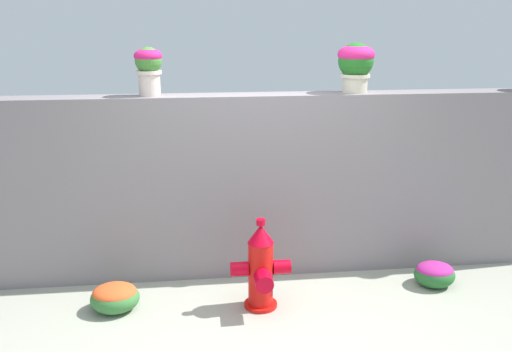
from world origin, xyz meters
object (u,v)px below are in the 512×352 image
at_px(potted_plant_2, 356,62).
at_px(flower_bush_left, 115,296).
at_px(potted_plant_1, 149,66).
at_px(flower_bush_right, 435,273).
at_px(fire_hydrant, 261,269).

xyz_separation_m(potted_plant_2, flower_bush_left, (-2.17, -0.66, -1.85)).
distance_m(potted_plant_1, flower_bush_right, 3.16).
relative_size(potted_plant_2, flower_bush_right, 1.19).
distance_m(potted_plant_2, flower_bush_left, 2.93).
height_order(potted_plant_1, fire_hydrant, potted_plant_1).
relative_size(potted_plant_2, flower_bush_left, 1.09).
bearing_deg(fire_hydrant, potted_plant_2, 38.28).
xyz_separation_m(potted_plant_2, flower_bush_right, (0.67, -0.54, -1.86)).
bearing_deg(flower_bush_right, potted_plant_1, 168.12).
relative_size(potted_plant_1, flower_bush_right, 1.13).
xyz_separation_m(potted_plant_1, flower_bush_left, (-0.33, -0.64, -1.84)).
xyz_separation_m(potted_plant_2, fire_hydrant, (-0.95, -0.75, -1.62)).
distance_m(potted_plant_1, flower_bush_left, 1.98).
bearing_deg(fire_hydrant, potted_plant_1, 140.07).
bearing_deg(potted_plant_1, flower_bush_left, -117.31).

